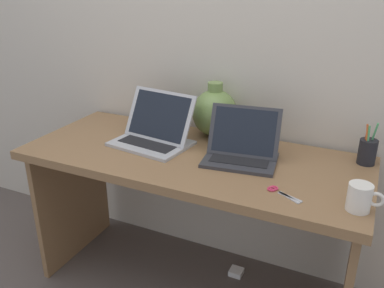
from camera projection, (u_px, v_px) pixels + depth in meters
name	position (u px, v px, depth m)	size (l,w,h in m)	color
ground_plane	(192.00, 285.00, 2.13)	(6.00, 6.00, 0.00)	#564C47
back_wall	(224.00, 43.00, 1.97)	(4.40, 0.04, 2.40)	beige
desk	(192.00, 185.00, 1.90)	(1.55, 0.65, 0.76)	olive
laptop_left	(155.00, 130.00, 1.94)	(0.39, 0.31, 0.24)	#B2B2B7
laptop_right	(242.00, 146.00, 1.77)	(0.34, 0.27, 0.22)	#333338
green_vase	(215.00, 112.00, 2.01)	(0.22, 0.22, 0.27)	#75934C
coffee_mug	(360.00, 197.00, 1.38)	(0.12, 0.08, 0.10)	white
pen_cup	(367.00, 151.00, 1.72)	(0.07, 0.07, 0.19)	black
scissors	(279.00, 192.00, 1.51)	(0.14, 0.09, 0.01)	#B7B7BC
power_brick	(236.00, 272.00, 2.20)	(0.07, 0.07, 0.03)	white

